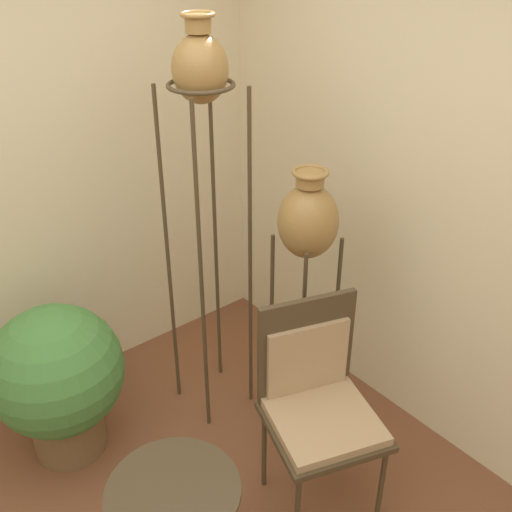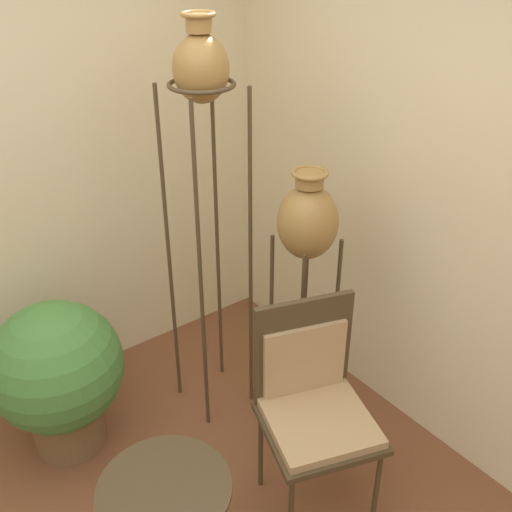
{
  "view_description": "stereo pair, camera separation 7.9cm",
  "coord_description": "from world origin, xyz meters",
  "px_view_note": "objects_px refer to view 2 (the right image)",
  "views": [
    {
      "loc": [
        -0.62,
        -1.26,
        2.46
      ],
      "look_at": [
        1.0,
        0.71,
        0.99
      ],
      "focal_mm": 42.0,
      "sensor_mm": 36.0,
      "label": 1
    },
    {
      "loc": [
        -0.55,
        -1.31,
        2.46
      ],
      "look_at": [
        1.0,
        0.71,
        0.99
      ],
      "focal_mm": 42.0,
      "sensor_mm": 36.0,
      "label": 2
    }
  ],
  "objects_px": {
    "vase_stand_medium": "(307,227)",
    "potted_plant": "(58,373)",
    "vase_stand_tall": "(202,94)",
    "chair": "(313,397)"
  },
  "relations": [
    {
      "from": "vase_stand_medium",
      "to": "potted_plant",
      "type": "distance_m",
      "value": 1.43
    },
    {
      "from": "vase_stand_tall",
      "to": "chair",
      "type": "xyz_separation_m",
      "value": [
        -0.02,
        -0.83,
        -1.15
      ]
    },
    {
      "from": "vase_stand_tall",
      "to": "vase_stand_medium",
      "type": "bearing_deg",
      "value": -57.53
    },
    {
      "from": "vase_stand_tall",
      "to": "chair",
      "type": "bearing_deg",
      "value": -91.49
    },
    {
      "from": "vase_stand_tall",
      "to": "potted_plant",
      "type": "height_order",
      "value": "vase_stand_tall"
    },
    {
      "from": "vase_stand_tall",
      "to": "potted_plant",
      "type": "distance_m",
      "value": 1.53
    },
    {
      "from": "vase_stand_tall",
      "to": "potted_plant",
      "type": "relative_size",
      "value": 2.49
    },
    {
      "from": "vase_stand_medium",
      "to": "chair",
      "type": "distance_m",
      "value": 0.77
    },
    {
      "from": "chair",
      "to": "potted_plant",
      "type": "height_order",
      "value": "chair"
    },
    {
      "from": "vase_stand_tall",
      "to": "vase_stand_medium",
      "type": "distance_m",
      "value": 0.76
    }
  ]
}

